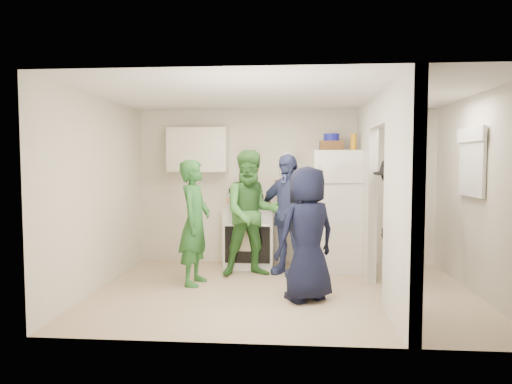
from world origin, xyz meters
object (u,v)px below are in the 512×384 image
wicker_basket (331,146)px  yellow_cup_stack_top (354,142)px  person_navy (307,234)px  person_nook (397,223)px  person_green_left (195,222)px  person_denim (287,214)px  person_green_center (252,213)px  fridge (337,210)px  blue_bowl (331,137)px  stove (249,237)px

wicker_basket → yellow_cup_stack_top: bearing=-25.1°
person_navy → person_nook: (1.19, 0.63, 0.06)m
person_green_left → person_denim: person_denim is taller
person_green_center → person_navy: (0.76, -1.14, -0.11)m
yellow_cup_stack_top → wicker_basket: bearing=154.9°
fridge → person_green_center: fridge is taller
person_denim → person_green_center: bearing=-131.6°
fridge → person_nook: (0.67, -1.03, -0.05)m
fridge → person_navy: (-0.52, -1.67, -0.11)m
person_denim → blue_bowl: bearing=66.6°
person_green_left → person_denim: size_ratio=0.95×
person_nook → stove: bearing=-119.8°
wicker_basket → person_green_left: bearing=-149.9°
person_green_center → person_nook: (1.95, -0.50, -0.05)m
fridge → blue_bowl: blue_bowl is taller
fridge → wicker_basket: size_ratio=5.23×
yellow_cup_stack_top → person_nook: bearing=-64.2°
stove → yellow_cup_stack_top: (1.59, -0.13, 1.48)m
wicker_basket → fridge: bearing=-26.6°
stove → person_green_center: size_ratio=0.52×
wicker_basket → yellow_cup_stack_top: size_ratio=1.40×
person_navy → person_green_center: bearing=-89.4°
person_green_left → person_denim: (1.24, 0.66, 0.05)m
person_green_center → person_nook: person_green_center is taller
person_denim → person_navy: person_denim is taller
yellow_cup_stack_top → person_green_left: bearing=-156.8°
person_green_center → person_nook: size_ratio=1.06×
stove → person_green_left: 1.31m
fridge → blue_bowl: 1.13m
yellow_cup_stack_top → person_green_left: yellow_cup_stack_top is taller
yellow_cup_stack_top → person_denim: (-0.99, -0.29, -1.07)m
person_denim → fridge: bearing=60.2°
wicker_basket → person_nook: (0.77, -1.08, -1.04)m
stove → person_navy: 1.92m
yellow_cup_stack_top → person_green_left: size_ratio=0.15×
stove → person_green_center: person_green_center is taller
person_nook → fridge: bearing=-149.2°
stove → person_nook: (2.04, -1.06, 0.39)m
person_green_left → person_green_center: (0.73, 0.53, 0.07)m
wicker_basket → person_green_center: size_ratio=0.19×
fridge → person_navy: fridge is taller
stove → wicker_basket: 1.91m
wicker_basket → person_navy: size_ratio=0.22×
person_denim → stove: bearing=178.0°
fridge → wicker_basket: 1.00m
stove → person_denim: (0.60, -0.42, 0.42)m
wicker_basket → person_denim: bearing=-146.6°
stove → yellow_cup_stack_top: 2.18m
yellow_cup_stack_top → person_navy: (-0.74, -1.57, -1.15)m
yellow_cup_stack_top → person_denim: yellow_cup_stack_top is taller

